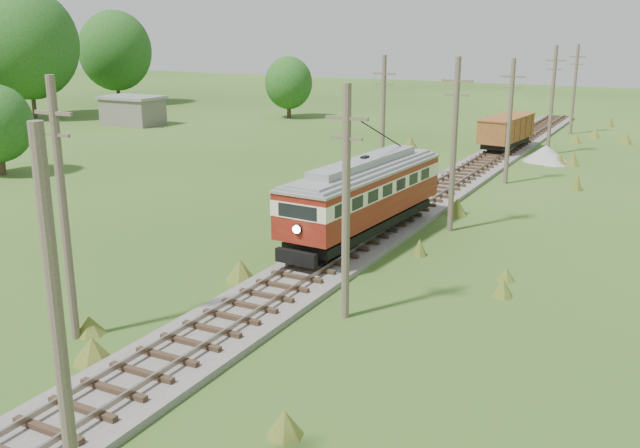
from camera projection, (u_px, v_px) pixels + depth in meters
The scene contains 16 objects.
railbed_main at pixel (413, 208), 41.62m from camera, with size 3.60×96.00×0.57m.
streetcar at pixel (364, 191), 35.00m from camera, with size 3.65×12.34×5.59m.
gondola at pixel (506, 130), 60.21m from camera, with size 3.21×7.76×2.51m.
gravel_pile at pixel (547, 154), 56.33m from camera, with size 3.64×3.86×1.32m.
utility_pole_r_1 at pixel (59, 339), 14.36m from camera, with size 0.30×0.30×8.80m.
utility_pole_r_2 at pixel (346, 202), 25.36m from camera, with size 1.60×0.30×8.60m.
utility_pole_r_3 at pixel (454, 144), 36.44m from camera, with size 1.60×0.30×9.00m.
utility_pole_r_4 at pixel (510, 120), 47.70m from camera, with size 1.60×0.30×8.40m.
utility_pole_r_5 at pixel (552, 99), 58.54m from camera, with size 1.60×0.30×8.90m.
utility_pole_r_6 at pixel (574, 88), 69.75m from camera, with size 1.60×0.30×8.70m.
utility_pole_l_a at pixel (63, 209), 23.53m from camera, with size 1.60×0.30×9.00m.
utility_pole_l_b at pixel (383, 119), 47.61m from camera, with size 1.60×0.30×8.60m.
tree_left_4 at pixel (27, 44), 80.58m from camera, with size 11.34×11.34×14.61m.
tree_left_5 at pixel (115, 51), 95.46m from camera, with size 9.66×9.66×12.44m.
tree_mid_a at pixel (289, 83), 82.09m from camera, with size 5.46×5.46×7.03m.
shed at pixel (133, 110), 77.02m from camera, with size 6.40×4.40×3.10m.
Camera 1 is at (13.90, -4.25, 10.52)m, focal length 40.00 mm.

